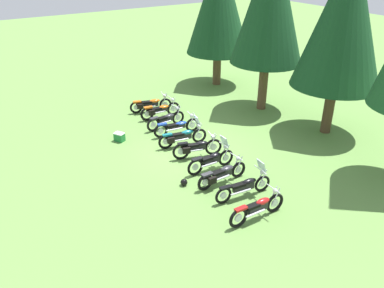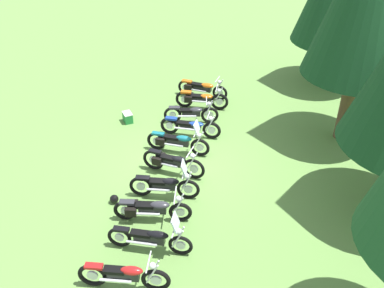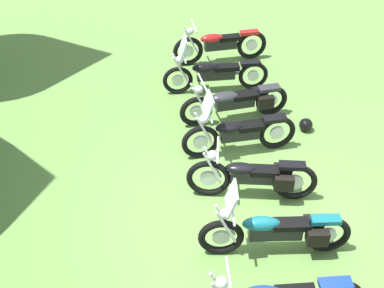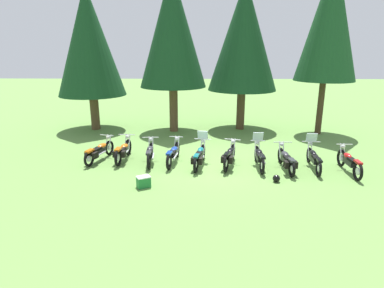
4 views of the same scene
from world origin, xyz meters
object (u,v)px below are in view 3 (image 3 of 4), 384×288
at_px(motorcycle_9, 220,45).
at_px(motorcycle_7, 237,102).
at_px(motorcycle_6, 238,132).
at_px(dropped_helmet, 306,125).
at_px(motorcycle_5, 254,176).
at_px(motorcycle_8, 214,73).
at_px(motorcycle_4, 277,231).

bearing_deg(motorcycle_9, motorcycle_7, 84.44).
height_order(motorcycle_7, motorcycle_9, motorcycle_9).
xyz_separation_m(motorcycle_6, motorcycle_7, (1.05, -0.28, -0.04)).
bearing_deg(dropped_helmet, motorcycle_5, 134.70).
bearing_deg(motorcycle_9, motorcycle_8, 70.82).
distance_m(motorcycle_4, motorcycle_5, 1.24).
relative_size(motorcycle_7, dropped_helmet, 8.39).
bearing_deg(motorcycle_5, motorcycle_4, 104.34).
distance_m(motorcycle_8, dropped_helmet, 2.35).
bearing_deg(motorcycle_5, motorcycle_6, -77.57).
distance_m(motorcycle_6, dropped_helmet, 1.63).
xyz_separation_m(motorcycle_6, motorcycle_9, (3.44, -0.55, -0.02)).
bearing_deg(motorcycle_4, dropped_helmet, -109.70).
relative_size(motorcycle_6, motorcycle_8, 0.94).
relative_size(motorcycle_5, dropped_helmet, 7.91).
bearing_deg(motorcycle_8, dropped_helmet, 133.91).
bearing_deg(motorcycle_6, motorcycle_4, 88.70).
relative_size(motorcycle_4, motorcycle_7, 1.01).
xyz_separation_m(motorcycle_4, motorcycle_9, (5.91, -0.66, -0.01)).
relative_size(motorcycle_7, motorcycle_8, 0.98).
xyz_separation_m(motorcycle_4, motorcycle_6, (2.47, -0.11, 0.01)).
bearing_deg(motorcycle_8, motorcycle_6, 92.96).
xyz_separation_m(motorcycle_5, motorcycle_9, (4.67, -0.62, -0.01)).
height_order(motorcycle_6, motorcycle_9, motorcycle_6).
bearing_deg(motorcycle_7, motorcycle_4, 82.08).
distance_m(motorcycle_7, motorcycle_9, 2.41).
xyz_separation_m(motorcycle_7, dropped_helmet, (-0.67, -1.27, -0.30)).
distance_m(motorcycle_4, dropped_helmet, 3.31).
bearing_deg(motorcycle_9, motorcycle_6, 81.84).
bearing_deg(dropped_helmet, motorcycle_9, 18.04).
bearing_deg(motorcycle_7, motorcycle_8, -82.63).
height_order(motorcycle_8, motorcycle_9, motorcycle_8).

